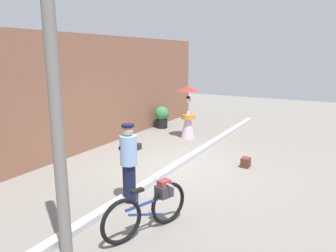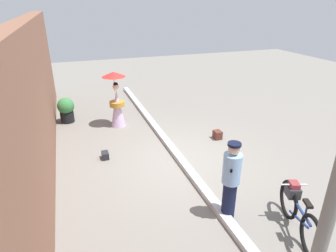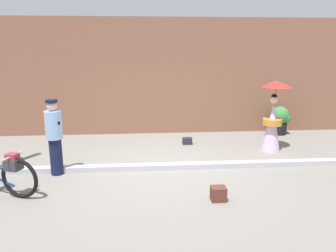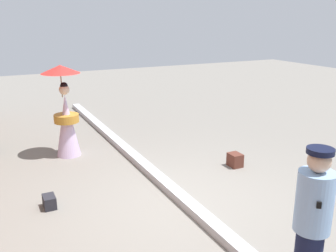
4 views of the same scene
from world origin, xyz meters
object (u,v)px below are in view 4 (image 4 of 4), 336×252
at_px(person_officer, 312,224).
at_px(person_with_parasol, 66,112).
at_px(backpack_on_pavement, 235,160).
at_px(backpack_spare, 50,201).

xyz_separation_m(person_officer, person_with_parasol, (5.17, 1.20, 0.05)).
xyz_separation_m(person_with_parasol, backpack_on_pavement, (-2.02, -2.68, -0.76)).
height_order(person_with_parasol, backpack_on_pavement, person_with_parasol).
distance_m(backpack_on_pavement, backpack_spare, 3.41).
height_order(backpack_on_pavement, backpack_spare, backpack_on_pavement).
bearing_deg(backpack_on_pavement, person_officer, 154.86).
bearing_deg(person_officer, person_with_parasol, 13.11).
bearing_deg(person_with_parasol, backpack_on_pavement, -126.91).
bearing_deg(backpack_on_pavement, backpack_spare, 91.48).
bearing_deg(person_with_parasol, person_officer, -166.89).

